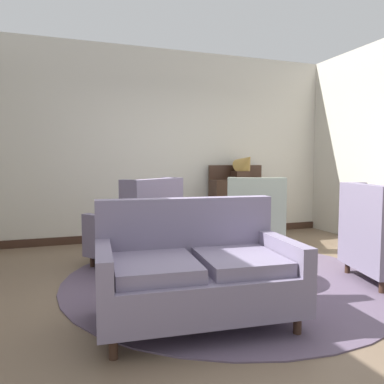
{
  "coord_description": "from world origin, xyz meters",
  "views": [
    {
      "loc": [
        -1.63,
        -3.29,
        1.25
      ],
      "look_at": [
        -0.19,
        0.84,
        0.9
      ],
      "focal_mm": 34.82,
      "sensor_mm": 36.0,
      "label": 1
    }
  ],
  "objects": [
    {
      "name": "armchair_near_sideboard",
      "position": [
        -0.79,
        1.04,
        0.44
      ],
      "size": [
        1.19,
        1.2,
        1.06
      ],
      "rotation": [
        0.0,
        0.0,
        3.79
      ],
      "color": "slate",
      "rests_on": "ground"
    },
    {
      "name": "gramophone",
      "position": [
        1.22,
        2.26,
        1.21
      ],
      "size": [
        0.4,
        0.49,
        0.52
      ],
      "color": "#382319",
      "rests_on": "sideboard"
    },
    {
      "name": "settee",
      "position": [
        -0.67,
        -0.62,
        0.4
      ],
      "size": [
        1.57,
        0.98,
        0.95
      ],
      "rotation": [
        0.0,
        0.0,
        -0.08
      ],
      "color": "slate",
      "rests_on": "ground"
    },
    {
      "name": "coffee_table",
      "position": [
        0.12,
        0.13,
        0.37
      ],
      "size": [
        0.88,
        0.88,
        0.45
      ],
      "color": "#382319",
      "rests_on": "ground"
    },
    {
      "name": "area_rug",
      "position": [
        0.0,
        0.3,
        0.01
      ],
      "size": [
        3.43,
        3.43,
        0.01
      ],
      "primitive_type": "cylinder",
      "color": "#5B4C60",
      "rests_on": "ground"
    },
    {
      "name": "sideboard",
      "position": [
        1.18,
        2.35,
        0.54
      ],
      "size": [
        0.99,
        0.37,
        1.2
      ],
      "color": "#382319",
      "rests_on": "ground"
    },
    {
      "name": "armchair_near_window",
      "position": [
        1.02,
        1.5,
        0.43
      ],
      "size": [
        1.11,
        1.14,
        1.03
      ],
      "rotation": [
        0.0,
        0.0,
        2.67
      ],
      "color": "gray",
      "rests_on": "ground"
    },
    {
      "name": "baseboard_back",
      "position": [
        0.0,
        2.59,
        0.06
      ],
      "size": [
        5.77,
        0.03,
        0.12
      ],
      "primitive_type": "cube",
      "color": "#382319",
      "rests_on": "ground"
    },
    {
      "name": "ground",
      "position": [
        0.0,
        0.0,
        0.0
      ],
      "size": [
        8.08,
        8.08,
        0.0
      ],
      "primitive_type": "plane",
      "color": "brown"
    },
    {
      "name": "wall_back",
      "position": [
        0.0,
        2.64,
        1.53
      ],
      "size": [
        5.93,
        0.08,
        3.05
      ],
      "primitive_type": "cube",
      "color": "beige",
      "rests_on": "ground"
    },
    {
      "name": "porcelain_vase",
      "position": [
        0.08,
        0.08,
        0.59
      ],
      "size": [
        0.19,
        0.19,
        0.33
      ],
      "color": "beige",
      "rests_on": "coffee_table"
    }
  ]
}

